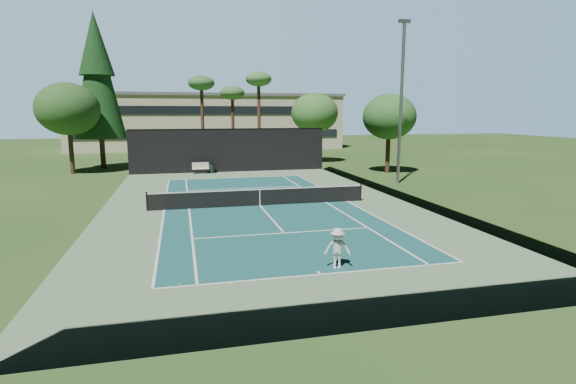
# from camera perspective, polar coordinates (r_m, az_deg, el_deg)

# --- Properties ---
(ground) EXTENTS (160.00, 160.00, 0.00)m
(ground) POSITION_cam_1_polar(r_m,az_deg,el_deg) (26.70, -3.59, -1.75)
(ground) COLOR #2B4C1C
(ground) RESTS_ON ground
(apron_slab) EXTENTS (18.00, 32.00, 0.01)m
(apron_slab) POSITION_cam_1_polar(r_m,az_deg,el_deg) (26.70, -3.59, -1.74)
(apron_slab) COLOR #65865D
(apron_slab) RESTS_ON ground
(court_surface) EXTENTS (10.97, 23.77, 0.01)m
(court_surface) POSITION_cam_1_polar(r_m,az_deg,el_deg) (26.70, -3.59, -1.72)
(court_surface) COLOR #1A5353
(court_surface) RESTS_ON ground
(court_lines) EXTENTS (11.07, 23.87, 0.01)m
(court_lines) POSITION_cam_1_polar(r_m,az_deg,el_deg) (26.70, -3.59, -1.70)
(court_lines) COLOR white
(court_lines) RESTS_ON ground
(tennis_net) EXTENTS (12.90, 0.10, 1.10)m
(tennis_net) POSITION_cam_1_polar(r_m,az_deg,el_deg) (26.59, -3.61, -0.57)
(tennis_net) COLOR black
(tennis_net) RESTS_ON ground
(fence) EXTENTS (18.04, 32.05, 4.03)m
(fence) POSITION_cam_1_polar(r_m,az_deg,el_deg) (26.43, -3.67, 2.55)
(fence) COLOR black
(fence) RESTS_ON ground
(player) EXTENTS (1.06, 0.79, 1.46)m
(player) POSITION_cam_1_polar(r_m,az_deg,el_deg) (16.03, 6.30, -7.11)
(player) COLOR silver
(player) RESTS_ON ground
(tennis_ball_a) EXTENTS (0.07, 0.07, 0.07)m
(tennis_ball_a) POSITION_cam_1_polar(r_m,az_deg,el_deg) (15.07, -13.51, -11.27)
(tennis_ball_a) COLOR #C5E534
(tennis_ball_a) RESTS_ON ground
(tennis_ball_b) EXTENTS (0.07, 0.07, 0.07)m
(tennis_ball_b) POSITION_cam_1_polar(r_m,az_deg,el_deg) (29.09, -8.99, -0.80)
(tennis_ball_b) COLOR #EAF537
(tennis_ball_b) RESTS_ON ground
(tennis_ball_c) EXTENTS (0.08, 0.08, 0.08)m
(tennis_ball_c) POSITION_cam_1_polar(r_m,az_deg,el_deg) (28.32, -6.07, -1.02)
(tennis_ball_c) COLOR #D6EF36
(tennis_ball_c) RESTS_ON ground
(tennis_ball_d) EXTENTS (0.06, 0.06, 0.06)m
(tennis_ball_d) POSITION_cam_1_polar(r_m,az_deg,el_deg) (29.23, -10.41, -0.80)
(tennis_ball_d) COLOR #B8CE2E
(tennis_ball_d) RESTS_ON ground
(park_bench) EXTENTS (1.50, 0.45, 1.02)m
(park_bench) POSITION_cam_1_polar(r_m,az_deg,el_deg) (41.44, -11.04, 3.06)
(park_bench) COLOR beige
(park_bench) RESTS_ON ground
(trash_bin) EXTENTS (0.56, 0.56, 0.95)m
(trash_bin) POSITION_cam_1_polar(r_m,az_deg,el_deg) (41.57, -9.67, 3.03)
(trash_bin) COLOR black
(trash_bin) RESTS_ON ground
(pine_tree) EXTENTS (4.80, 4.80, 15.00)m
(pine_tree) POSITION_cam_1_polar(r_m,az_deg,el_deg) (48.52, -23.12, 14.11)
(pine_tree) COLOR #4B3320
(pine_tree) RESTS_ON ground
(palm_a) EXTENTS (2.80, 2.80, 9.32)m
(palm_a) POSITION_cam_1_polar(r_m,az_deg,el_deg) (49.89, -10.93, 13.00)
(palm_a) COLOR #442D1D
(palm_a) RESTS_ON ground
(palm_b) EXTENTS (2.80, 2.80, 8.42)m
(palm_b) POSITION_cam_1_polar(r_m,az_deg,el_deg) (52.14, -7.08, 12.06)
(palm_b) COLOR #42281C
(palm_b) RESTS_ON ground
(palm_c) EXTENTS (2.80, 2.80, 9.77)m
(palm_c) POSITION_cam_1_polar(r_m,az_deg,el_deg) (49.59, -3.75, 13.66)
(palm_c) COLOR #4F3022
(palm_c) RESTS_ON ground
(decid_tree_a) EXTENTS (5.12, 5.12, 7.62)m
(decid_tree_a) POSITION_cam_1_polar(r_m,az_deg,el_deg) (49.90, 3.40, 9.98)
(decid_tree_a) COLOR #4C3420
(decid_tree_a) RESTS_ON ground
(decid_tree_b) EXTENTS (4.80, 4.80, 7.14)m
(decid_tree_b) POSITION_cam_1_polar(r_m,az_deg,el_deg) (42.03, 12.73, 9.29)
(decid_tree_b) COLOR #4B2F20
(decid_tree_b) RESTS_ON ground
(decid_tree_c) EXTENTS (5.44, 5.44, 8.09)m
(decid_tree_c) POSITION_cam_1_polar(r_m,az_deg,el_deg) (44.79, -26.17, 9.43)
(decid_tree_c) COLOR #44321D
(decid_tree_c) RESTS_ON ground
(campus_building) EXTENTS (40.50, 12.50, 8.30)m
(campus_building) POSITION_cam_1_polar(r_m,az_deg,el_deg) (71.89, -10.06, 8.88)
(campus_building) COLOR #C2B596
(campus_building) RESTS_ON ground
(light_pole) EXTENTS (0.90, 0.25, 12.22)m
(light_pole) POSITION_cam_1_polar(r_m,az_deg,el_deg) (35.79, 14.18, 11.36)
(light_pole) COLOR #92949A
(light_pole) RESTS_ON ground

